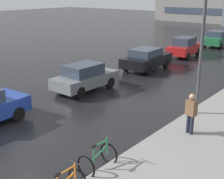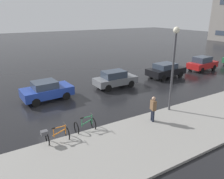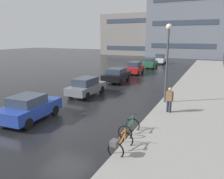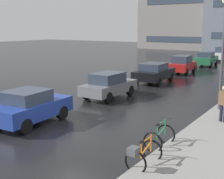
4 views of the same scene
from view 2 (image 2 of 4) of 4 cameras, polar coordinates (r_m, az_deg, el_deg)
name	(u,v)px [view 2 (image 2 of 4)]	position (r m, az deg, el deg)	size (l,w,h in m)	color
ground_plane	(57,112)	(15.67, -14.16, -5.60)	(140.00, 140.00, 0.00)	black
bicycle_nearest	(55,135)	(11.93, -14.77, -11.40)	(0.73, 1.38, 0.97)	black
bicycle_second	(85,125)	(12.70, -7.05, -9.26)	(0.76, 1.11, 1.02)	black
car_blue	(47,90)	(17.72, -16.70, -0.21)	(2.20, 3.92, 1.52)	navy
car_grey	(115,79)	(19.95, 0.79, 2.80)	(1.77, 3.92, 1.53)	slate
car_black	(166,70)	(23.78, 13.86, 4.96)	(2.18, 4.28, 1.51)	black
car_red	(202,63)	(28.11, 22.54, 6.30)	(1.98, 3.97, 1.65)	#AD1919
pedestrian	(153,108)	(13.52, 10.68, -4.88)	(0.45, 0.33, 1.74)	#1E2333
streetlamp	(174,58)	(14.60, 15.85, 7.95)	(0.41, 0.41, 5.67)	#424247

